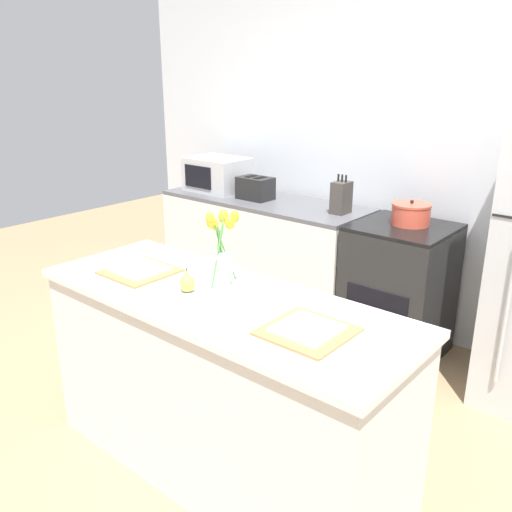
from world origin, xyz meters
TOP-DOWN VIEW (x-y plane):
  - ground_plane at (0.00, 0.00)m, footprint 10.00×10.00m
  - back_wall at (0.00, 2.00)m, footprint 5.20×0.08m
  - kitchen_island at (0.00, 0.00)m, footprint 1.80×0.66m
  - back_counter at (-1.06, 1.60)m, footprint 1.68×0.60m
  - stove_range at (0.10, 1.60)m, footprint 0.60×0.61m
  - flower_vase at (-0.01, 0.03)m, footprint 0.12×0.20m
  - pear_figurine at (-0.14, -0.06)m, footprint 0.07×0.07m
  - plate_setting_left at (-0.50, -0.04)m, footprint 0.31×0.31m
  - plate_setting_right at (0.50, -0.04)m, footprint 0.31×0.31m
  - toaster at (-1.12, 1.56)m, footprint 0.28×0.18m
  - cooking_pot at (0.12, 1.65)m, footprint 0.25×0.25m
  - microwave at (-1.55, 1.60)m, footprint 0.48×0.37m
  - knife_block at (-0.38, 1.61)m, footprint 0.10×0.14m

SIDE VIEW (x-z plane):
  - ground_plane at x=0.00m, z-range 0.00..0.00m
  - stove_range at x=0.10m, z-range 0.00..0.90m
  - back_counter at x=-1.06m, z-range 0.00..0.90m
  - kitchen_island at x=0.00m, z-range 0.00..0.90m
  - plate_setting_left at x=-0.50m, z-range 0.90..0.93m
  - plate_setting_right at x=0.50m, z-range 0.90..0.93m
  - pear_figurine at x=-0.14m, z-range 0.89..1.00m
  - cooking_pot at x=0.12m, z-range 0.89..1.05m
  - toaster at x=-1.12m, z-range 0.90..1.07m
  - knife_block at x=-0.38m, z-range 0.88..1.15m
  - microwave at x=-1.55m, z-range 0.90..1.17m
  - flower_vase at x=-0.01m, z-range 0.85..1.25m
  - back_wall at x=0.00m, z-range 0.00..2.70m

